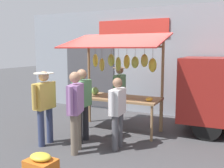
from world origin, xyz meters
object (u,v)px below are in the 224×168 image
Objects in this scene: vendor_with_sunhat at (120,89)px; produce_crate_near at (41,166)px; shopper_in_grey_tee at (117,109)px; shopper_with_ponytail at (82,100)px; market_stall at (118,70)px; shopper_with_shopping_bag at (45,102)px; shopper_in_striped_shirt at (76,106)px.

produce_crate_near is (-0.16, 3.54, -0.76)m from vendor_with_sunhat.
shopper_with_ponytail is (0.88, -0.03, 0.10)m from shopper_in_grey_tee.
market_stall is at bearing -17.72° from shopper_with_ponytail.
shopper_in_striped_shirt reaches higher than shopper_with_shopping_bag.
shopper_in_grey_tee is (-1.53, -0.46, -0.10)m from shopper_with_shopping_bag.
shopper_in_striped_shirt is 1.37m from produce_crate_near.
market_stall is 1.55× the size of vendor_with_sunhat.
shopper_with_ponytail is at bearing 86.44° from shopper_in_grey_tee.
shopper_with_shopping_bag is (0.75, 2.32, 0.01)m from vendor_with_sunhat.
market_stall is 2.02m from shopper_with_shopping_bag.
shopper_in_grey_tee is 0.88m from shopper_with_ponytail.
produce_crate_near is at bearing 158.03° from shopper_in_grey_tee.
produce_crate_near is (0.10, 2.85, -1.38)m from market_stall.
vendor_with_sunhat is 1.07× the size of shopper_in_grey_tee.
shopper_in_grey_tee reaches higher than produce_crate_near.
shopper_in_striped_shirt is 1.09× the size of shopper_in_grey_tee.
market_stall reaches higher than shopper_in_grey_tee.
shopper_with_shopping_bag is at bearing 105.05° from shopper_in_grey_tee.
market_stall reaches higher than vendor_with_sunhat.
market_stall is 1.47m from shopper_in_grey_tee.
shopper_in_striped_shirt reaches higher than produce_crate_near.
shopper_with_shopping_bag is 0.81m from shopper_with_ponytail.
shopper_with_ponytail reaches higher than vendor_with_sunhat.
shopper_with_shopping_bag is 1.08× the size of shopper_in_grey_tee.
shopper_with_shopping_bag is 3.17× the size of produce_crate_near.
market_stall is at bearing -92.07° from produce_crate_near.
shopper_with_ponytail is at bearing -49.87° from shopper_with_shopping_bag.
shopper_with_ponytail reaches higher than shopper_with_shopping_bag.
vendor_with_sunhat is at bearing 20.77° from shopper_in_grey_tee.
produce_crate_near is at bearing 87.93° from market_stall.
shopper_with_ponytail reaches higher than shopper_in_striped_shirt.
market_stall reaches higher than shopper_in_striped_shirt.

